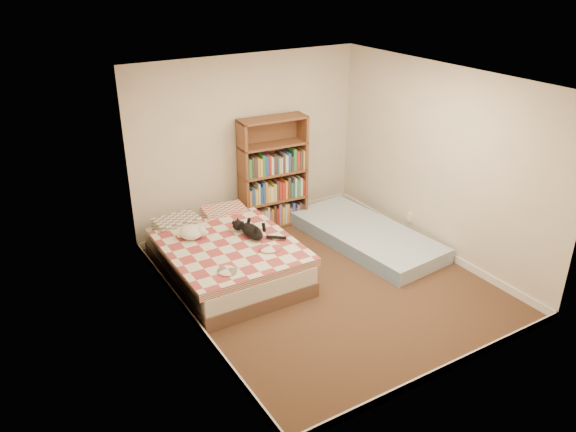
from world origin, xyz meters
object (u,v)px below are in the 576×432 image
bed (225,256)px  floor_mattress (366,236)px  white_dog (192,232)px  bookshelf (272,187)px  black_cat (251,230)px

bed → floor_mattress: bearing=-6.5°
floor_mattress → white_dog: bearing=163.6°
bookshelf → floor_mattress: 1.53m
black_cat → white_dog: 0.73m
black_cat → white_dog: (-0.66, 0.31, 0.01)m
floor_mattress → bed: bearing=167.7°
bed → bookshelf: bearing=38.0°
floor_mattress → black_cat: size_ratio=3.03×
bed → black_cat: bearing=-16.4°
bookshelf → floor_mattress: bearing=-51.7°
bookshelf → white_dog: bookshelf is taller
bed → white_dog: white_dog is taller
bed → white_dog: bearing=147.4°
black_cat → bed: bearing=142.2°
bed → white_dog: 0.51m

